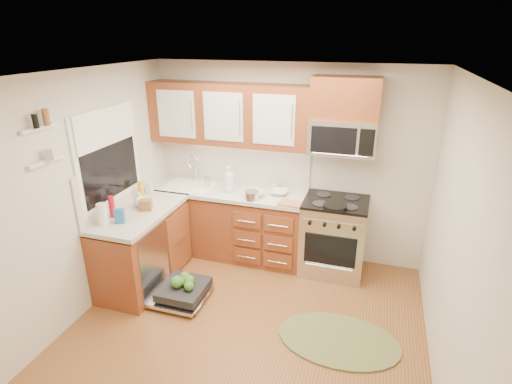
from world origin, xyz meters
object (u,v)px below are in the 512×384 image
(upper_cabinets, at_px, (229,114))
(skillet, at_px, (335,207))
(range, at_px, (333,236))
(stock_pot, at_px, (252,195))
(cup, at_px, (275,186))
(bowl_a, at_px, (279,192))
(microwave, at_px, (342,137))
(sink, at_px, (190,195))
(paper_towel_roll, at_px, (103,214))
(rug, at_px, (338,340))
(bowl_b, at_px, (254,193))
(cutting_board, at_px, (291,204))
(dishwasher, at_px, (181,292))

(upper_cabinets, height_order, skillet, upper_cabinets)
(range, distance_m, skillet, 0.56)
(skillet, relative_size, stock_pot, 1.47)
(cup, bearing_deg, bowl_a, -59.91)
(microwave, bearing_deg, sink, -176.15)
(paper_towel_roll, relative_size, bowl_a, 1.03)
(upper_cabinets, relative_size, bowl_a, 8.98)
(rug, xyz_separation_m, cup, (-1.05, 1.49, 0.96))
(sink, xyz_separation_m, rug, (2.17, -1.26, -0.79))
(paper_towel_roll, xyz_separation_m, bowl_b, (1.28, 1.21, -0.08))
(rug, distance_m, bowl_b, 1.95)
(microwave, bearing_deg, skillet, -88.20)
(rug, bearing_deg, stock_pot, 139.37)
(bowl_a, bearing_deg, range, -4.19)
(range, xyz_separation_m, microwave, (0.00, 0.12, 1.23))
(cutting_board, bearing_deg, paper_towel_roll, -148.12)
(rug, distance_m, skillet, 1.42)
(rug, height_order, cutting_board, cutting_board)
(microwave, relative_size, dishwasher, 1.09)
(microwave, distance_m, cutting_board, 0.97)
(range, relative_size, cup, 8.46)
(upper_cabinets, relative_size, skillet, 7.65)
(sink, distance_m, bowl_a, 1.22)
(bowl_b, bearing_deg, bowl_a, 29.19)
(microwave, distance_m, bowl_b, 1.26)
(skillet, distance_m, cup, 0.95)
(microwave, xyz_separation_m, skillet, (0.01, -0.37, -0.72))
(paper_towel_roll, bearing_deg, skillet, 24.97)
(range, distance_m, cutting_board, 0.71)
(cutting_board, bearing_deg, bowl_b, 167.80)
(stock_pot, bearing_deg, rug, -40.63)
(bowl_b, height_order, cup, cup)
(dishwasher, bearing_deg, paper_towel_roll, -165.81)
(cutting_board, bearing_deg, microwave, 33.42)
(stock_pot, height_order, cup, stock_pot)
(range, bearing_deg, cutting_board, -157.22)
(sink, bearing_deg, cup, 11.68)
(range, relative_size, sink, 1.53)
(upper_cabinets, height_order, bowl_a, upper_cabinets)
(skillet, relative_size, cutting_board, 0.90)
(paper_towel_roll, bearing_deg, bowl_a, 41.29)
(range, relative_size, bowl_a, 4.16)
(paper_towel_roll, bearing_deg, stock_pot, 40.75)
(stock_pot, bearing_deg, cup, 67.52)
(bowl_a, distance_m, cup, 0.19)
(sink, xyz_separation_m, cutting_board, (1.43, -0.20, 0.14))
(bowl_b, bearing_deg, sink, 174.34)
(stock_pot, distance_m, paper_towel_roll, 1.70)
(range, xyz_separation_m, rug, (0.24, -1.27, -0.46))
(microwave, height_order, stock_pot, microwave)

